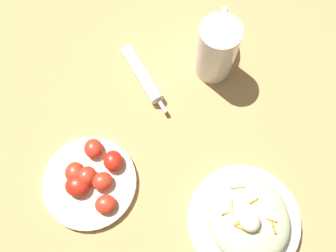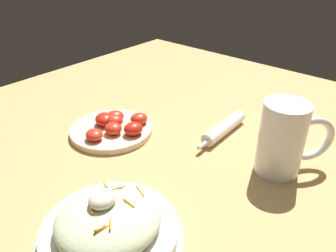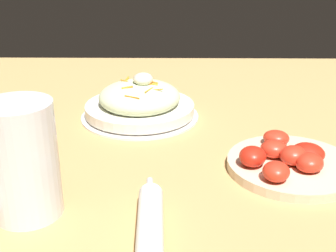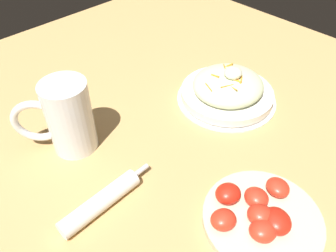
{
  "view_description": "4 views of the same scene",
  "coord_description": "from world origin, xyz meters",
  "px_view_note": "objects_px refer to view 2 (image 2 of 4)",
  "views": [
    {
      "loc": [
        -0.19,
        0.13,
        0.76
      ],
      "look_at": [
        0.02,
        0.02,
        0.05
      ],
      "focal_mm": 36.96,
      "sensor_mm": 36.0,
      "label": 1
    },
    {
      "loc": [
        -0.46,
        -0.36,
        0.43
      ],
      "look_at": [
        -0.0,
        0.03,
        0.09
      ],
      "focal_mm": 35.91,
      "sensor_mm": 36.0,
      "label": 2
    },
    {
      "loc": [
        0.63,
        0.03,
        0.34
      ],
      "look_at": [
        0.03,
        0.03,
        0.09
      ],
      "focal_mm": 47.98,
      "sensor_mm": 36.0,
      "label": 3
    },
    {
      "loc": [
        0.34,
        0.34,
        0.52
      ],
      "look_at": [
        0.0,
        -0.01,
        0.08
      ],
      "focal_mm": 36.46,
      "sensor_mm": 36.0,
      "label": 4
    }
  ],
  "objects_px": {
    "salad_plate": "(109,225)",
    "tomato_plate": "(114,127)",
    "napkin_roll": "(224,128)",
    "beer_mug": "(283,143)"
  },
  "relations": [
    {
      "from": "salad_plate",
      "to": "tomato_plate",
      "type": "xyz_separation_m",
      "value": [
        0.23,
        0.25,
        -0.01
      ]
    },
    {
      "from": "tomato_plate",
      "to": "beer_mug",
      "type": "bearing_deg",
      "value": -72.15
    },
    {
      "from": "salad_plate",
      "to": "beer_mug",
      "type": "distance_m",
      "value": 0.38
    },
    {
      "from": "napkin_roll",
      "to": "tomato_plate",
      "type": "relative_size",
      "value": 0.96
    },
    {
      "from": "salad_plate",
      "to": "napkin_roll",
      "type": "distance_m",
      "value": 0.41
    },
    {
      "from": "salad_plate",
      "to": "tomato_plate",
      "type": "height_order",
      "value": "salad_plate"
    },
    {
      "from": "beer_mug",
      "to": "tomato_plate",
      "type": "xyz_separation_m",
      "value": [
        -0.12,
        0.38,
        -0.05
      ]
    },
    {
      "from": "salad_plate",
      "to": "tomato_plate",
      "type": "bearing_deg",
      "value": 47.63
    },
    {
      "from": "beer_mug",
      "to": "napkin_roll",
      "type": "bearing_deg",
      "value": 73.09
    },
    {
      "from": "napkin_roll",
      "to": "tomato_plate",
      "type": "bearing_deg",
      "value": 129.33
    }
  ]
}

